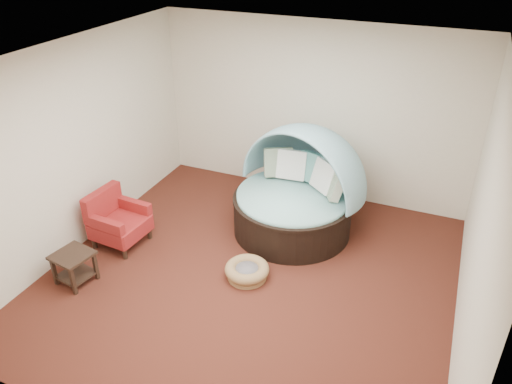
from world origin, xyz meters
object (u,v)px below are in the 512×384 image
at_px(side_table, 74,264).
at_px(red_armchair, 117,220).
at_px(canopy_daybed, 298,185).
at_px(pet_basket, 247,271).

bearing_deg(side_table, red_armchair, 91.38).
xyz_separation_m(canopy_daybed, red_armchair, (-2.19, -1.33, -0.36)).
distance_m(pet_basket, side_table, 2.18).
height_order(canopy_daybed, side_table, canopy_daybed).
height_order(canopy_daybed, pet_basket, canopy_daybed).
bearing_deg(pet_basket, side_table, -155.20).
bearing_deg(canopy_daybed, red_armchair, -132.03).
xyz_separation_m(canopy_daybed, side_table, (-2.17, -2.26, -0.46)).
distance_m(canopy_daybed, red_armchair, 2.59).
distance_m(red_armchair, side_table, 0.94).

